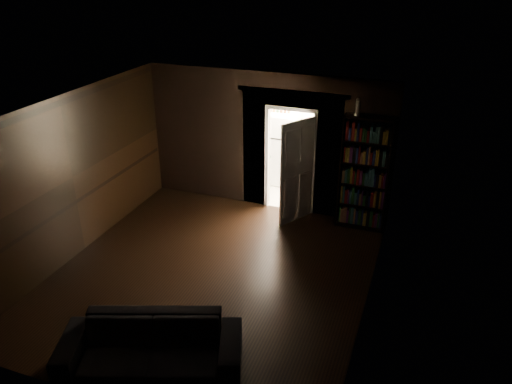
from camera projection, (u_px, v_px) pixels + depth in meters
ground at (211, 276)px, 8.21m from camera, size 5.50×5.50×0.00m
room_walls at (233, 159)px, 8.39m from camera, size 5.02×5.61×2.84m
kitchen_alcove at (305, 137)px, 10.81m from camera, size 2.20×1.80×2.60m
sofa at (150, 341)px, 6.22m from camera, size 2.46×1.69×0.87m
bookshelf at (364, 174)px, 9.27m from camera, size 0.95×0.67×2.20m
refrigerator at (280, 148)px, 11.29m from camera, size 0.85×0.80×1.65m
door at (297, 172)px, 9.53m from camera, size 0.46×0.76×2.05m
figurine at (358, 107)px, 8.77m from camera, size 0.11×0.11×0.32m
bottles at (278, 107)px, 10.88m from camera, size 0.64×0.23×0.26m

